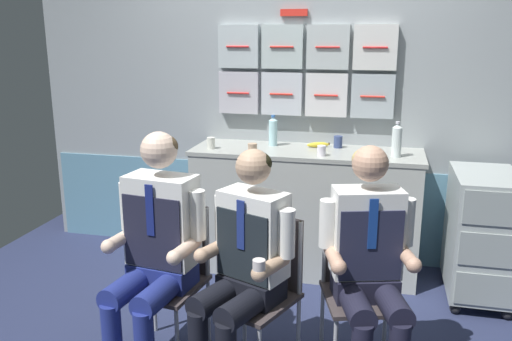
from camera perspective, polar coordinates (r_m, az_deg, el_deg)
name	(u,v)px	position (r m, az deg, el deg)	size (l,w,h in m)	color
galley_bulkhead	(296,124)	(4.16, 4.32, 4.94)	(4.20, 0.14, 2.15)	#959CA1
galley_counter	(305,211)	(4.02, 5.24, -4.27)	(1.66, 0.53, 0.93)	#AFB3AC
service_trolley	(481,232)	(3.87, 22.84, -6.09)	(0.40, 0.65, 0.87)	black
folding_chair_left	(172,263)	(3.06, -8.98, -9.75)	(0.45, 0.45, 0.83)	#A8AAAF
crew_member_left	(155,242)	(2.86, -10.73, -7.48)	(0.51, 0.65, 1.26)	black
folding_chair_center	(262,277)	(2.87, 0.65, -11.25)	(0.52, 0.52, 0.83)	#A8AAAF
crew_member_center	(243,261)	(2.69, -1.36, -9.60)	(0.53, 0.65, 1.21)	black
folding_chair_right	(360,274)	(2.95, 11.03, -10.79)	(0.50, 0.50, 0.83)	#A8AAAF
crew_member_right	(370,259)	(2.75, 12.02, -9.20)	(0.50, 0.65, 1.22)	black
water_bottle_tall	(273,131)	(4.01, 1.83, 4.19)	(0.07, 0.07, 0.23)	#ABDDE6
water_bottle_short	(397,140)	(3.76, 14.77, 3.12)	(0.07, 0.07, 0.24)	silver
paper_cup_tan	(338,142)	(3.99, 8.73, 3.07)	(0.06, 0.06, 0.09)	navy
coffee_cup_spare	(252,148)	(3.78, -0.38, 2.43)	(0.07, 0.07, 0.07)	tan
coffee_cup_white	(211,143)	(3.93, -4.82, 2.97)	(0.06, 0.06, 0.08)	silver
paper_cup_blue	(322,150)	(3.71, 7.00, 2.14)	(0.06, 0.06, 0.07)	white
snack_banana	(318,145)	(3.99, 6.65, 2.74)	(0.17, 0.10, 0.04)	yellow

